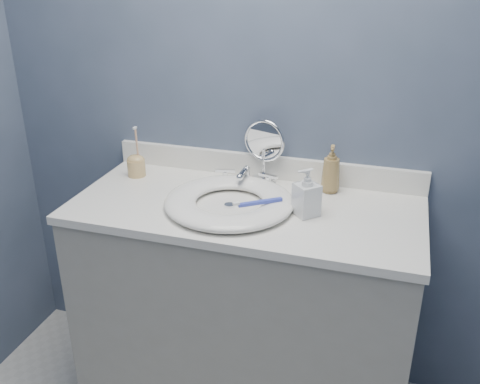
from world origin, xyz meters
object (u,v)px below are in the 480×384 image
at_px(makeup_mirror, 264,148).
at_px(toothbrush_holder, 136,165).
at_px(soap_bottle_amber, 331,169).
at_px(soap_bottle_clear, 307,192).

distance_m(makeup_mirror, toothbrush_holder, 0.51).
xyz_separation_m(makeup_mirror, soap_bottle_amber, (0.26, -0.03, -0.04)).
bearing_deg(toothbrush_holder, makeup_mirror, 11.64).
bearing_deg(makeup_mirror, soap_bottle_amber, 2.91).
distance_m(soap_bottle_amber, toothbrush_holder, 0.75).
xyz_separation_m(soap_bottle_clear, toothbrush_holder, (-0.70, 0.14, -0.04)).
bearing_deg(makeup_mirror, toothbrush_holder, -158.74).
xyz_separation_m(soap_bottle_amber, soap_bottle_clear, (-0.05, -0.21, -0.01)).
height_order(soap_bottle_clear, toothbrush_holder, toothbrush_holder).
height_order(soap_bottle_amber, toothbrush_holder, toothbrush_holder).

